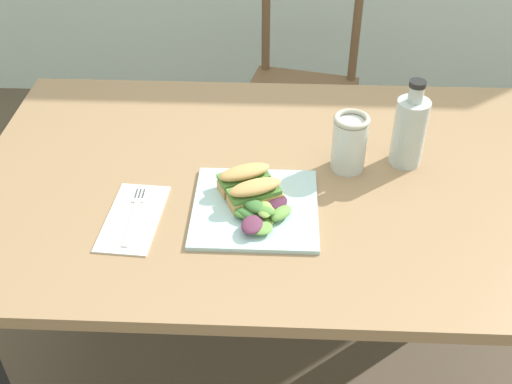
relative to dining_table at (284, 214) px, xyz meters
The scene contains 10 objects.
dining_table is the anchor object (origin of this frame).
chair_wooden_far 0.94m from the dining_table, 86.34° to the left, with size 0.48×0.48×0.87m.
plate_lunch 0.19m from the dining_table, 117.19° to the right, with size 0.27×0.27×0.01m, color silver.
sandwich_half_front 0.20m from the dining_table, 120.65° to the right, with size 0.13×0.10×0.06m.
sandwich_half_back 0.19m from the dining_table, 147.28° to the right, with size 0.13×0.10×0.06m.
salad_mixed_greens 0.22m from the dining_table, 106.70° to the right, with size 0.13×0.15×0.03m.
napkin_folded 0.38m from the dining_table, 153.20° to the right, with size 0.11×0.22×0.00m, color silver.
fork_on_napkin 0.37m from the dining_table, 155.73° to the right, with size 0.03×0.19×0.00m.
bottle_cold_brew 0.35m from the dining_table, 14.03° to the left, with size 0.08×0.08×0.21m.
mason_jar_iced_tea 0.23m from the dining_table, 16.41° to the left, with size 0.08×0.08×0.14m.
Camera 1 is at (-0.16, -1.03, 1.61)m, focal length 43.89 mm.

